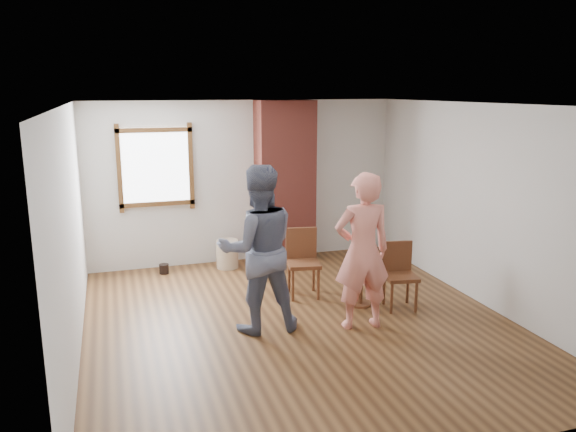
% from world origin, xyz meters
% --- Properties ---
extents(ground, '(5.50, 5.50, 0.00)m').
position_xyz_m(ground, '(0.00, 0.00, 0.00)').
color(ground, brown).
rests_on(ground, ground).
extents(room_shell, '(5.04, 5.52, 2.62)m').
position_xyz_m(room_shell, '(-0.06, 0.61, 1.81)').
color(room_shell, silver).
rests_on(room_shell, ground).
extents(brick_chimney, '(0.90, 0.50, 2.60)m').
position_xyz_m(brick_chimney, '(0.60, 2.50, 1.30)').
color(brick_chimney, '#9A4136').
rests_on(brick_chimney, ground).
extents(stoneware_crock, '(0.45, 0.45, 0.45)m').
position_xyz_m(stoneware_crock, '(-0.39, 2.40, 0.22)').
color(stoneware_crock, tan).
rests_on(stoneware_crock, ground).
extents(dark_pot, '(0.18, 0.18, 0.15)m').
position_xyz_m(dark_pot, '(-1.38, 2.40, 0.07)').
color(dark_pot, black).
rests_on(dark_pot, ground).
extents(dining_chair_left, '(0.49, 0.49, 0.92)m').
position_xyz_m(dining_chair_left, '(0.36, 0.93, 0.51)').
color(dining_chair_left, brown).
rests_on(dining_chair_left, ground).
extents(dining_chair_right, '(0.46, 0.46, 0.85)m').
position_xyz_m(dining_chair_right, '(1.40, 0.13, 0.48)').
color(dining_chair_right, brown).
rests_on(dining_chair_right, ground).
extents(side_table, '(0.40, 0.40, 0.60)m').
position_xyz_m(side_table, '(0.94, 0.30, 0.40)').
color(side_table, brown).
rests_on(side_table, ground).
extents(cake_plate, '(0.18, 0.18, 0.01)m').
position_xyz_m(cake_plate, '(0.94, 0.30, 0.60)').
color(cake_plate, white).
rests_on(cake_plate, side_table).
extents(cake_slice, '(0.08, 0.07, 0.06)m').
position_xyz_m(cake_slice, '(0.95, 0.30, 0.64)').
color(cake_slice, white).
rests_on(cake_slice, cake_plate).
extents(man, '(0.97, 0.77, 1.95)m').
position_xyz_m(man, '(-0.51, -0.00, 0.98)').
color(man, '#141939').
rests_on(man, ground).
extents(person_pink, '(0.71, 0.50, 1.86)m').
position_xyz_m(person_pink, '(0.66, -0.31, 0.93)').
color(person_pink, '#F58B7A').
rests_on(person_pink, ground).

